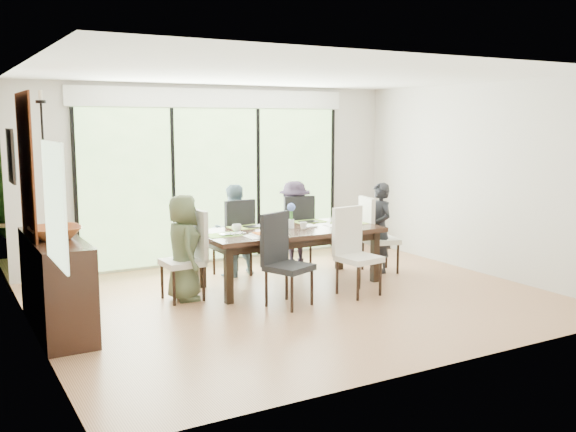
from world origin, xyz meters
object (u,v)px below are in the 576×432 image
chair_right_end (380,234)px  person_far_right (295,225)px  person_left_end (183,247)px  cup_b (303,226)px  bowl (55,233)px  chair_far_left (232,237)px  chair_far_right (294,231)px  cup_c (336,220)px  person_right_end (380,228)px  chair_near_right (359,252)px  chair_near_left (289,260)px  person_far_left (233,230)px  sideboard (56,283)px  table_top (290,231)px  vase (291,224)px  cup_a (237,228)px  laptop (234,235)px  chair_left_end (182,255)px

chair_right_end → person_far_right: 1.27m
person_left_end → cup_b: (1.63, -0.10, 0.15)m
bowl → person_left_end: bearing=18.7°
person_far_right → bowl: (-3.58, -1.35, 0.40)m
chair_far_left → chair_far_right: same height
chair_far_left → chair_far_right: (1.00, 0.00, 0.00)m
chair_right_end → cup_c: bearing=94.9°
chair_far_left → person_right_end: size_ratio=0.85×
chair_far_left → chair_near_right: size_ratio=1.00×
chair_near_left → person_far_left: 1.70m
chair_far_left → sideboard: size_ratio=0.63×
person_far_right → cup_c: 0.79m
table_top → vase: 0.11m
chair_near_right → vase: size_ratio=9.17×
chair_near_right → bowl: 3.58m
cup_b → cup_a: bearing=163.6°
chair_far_right → laptop: chair_far_right is taller
chair_right_end → chair_near_right: (-1.00, -0.87, 0.00)m
cup_c → bowl: size_ratio=0.24×
chair_left_end → chair_far_left: size_ratio=1.00×
laptop → cup_b: cup_b is taller
chair_near_left → person_left_end: size_ratio=0.85×
person_far_left → person_far_right: (1.00, 0.00, 0.00)m
table_top → chair_far_right: bearing=57.1°
chair_near_left → cup_a: size_ratio=8.87×
person_far_left → vase: 0.94m
person_far_right → cup_c: person_far_right is taller
person_far_right → vase: bearing=63.6°
laptop → sideboard: sideboard is taller
vase → cup_c: vase is taller
chair_near_right → sideboard: (-3.53, 0.45, -0.06)m
chair_right_end → chair_near_left: bearing=126.5°
table_top → chair_right_end: chair_right_end is taller
sideboard → cup_b: bearing=5.8°
chair_far_left → person_far_left: (0.00, -0.02, 0.10)m
chair_near_left → person_right_end: (1.98, 0.87, 0.10)m
person_far_left → vase: person_far_left is taller
person_far_right → bowl: 3.85m
chair_far_right → person_far_right: (0.00, -0.02, 0.10)m
vase → cup_b: size_ratio=1.20×
table_top → person_far_right: size_ratio=1.86×
chair_left_end → person_left_end: size_ratio=0.85×
chair_left_end → chair_near_left: same height
laptop → sideboard: size_ratio=0.19×
person_far_right → sideboard: (-3.58, -1.25, -0.16)m
table_top → person_far_left: bearing=118.5°
vase → chair_near_left: bearing=-120.9°
chair_near_right → cup_c: 1.05m
chair_far_left → chair_far_right: size_ratio=1.00×
chair_left_end → laptop: bearing=78.4°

